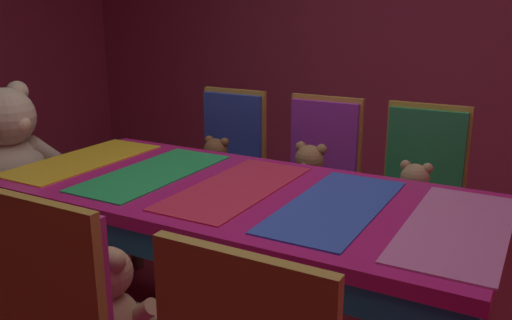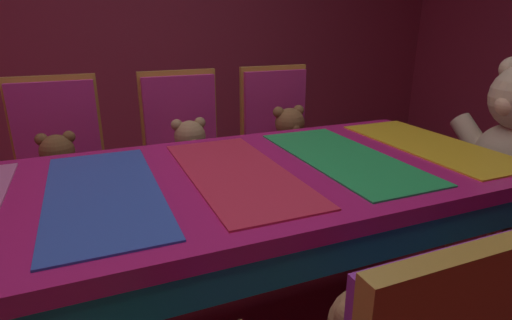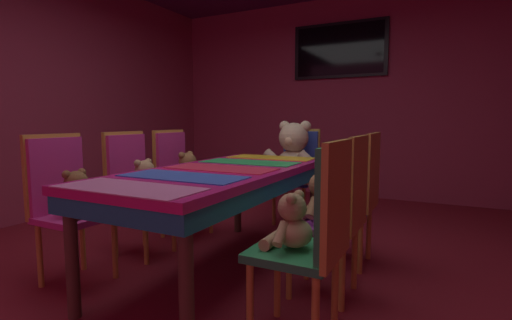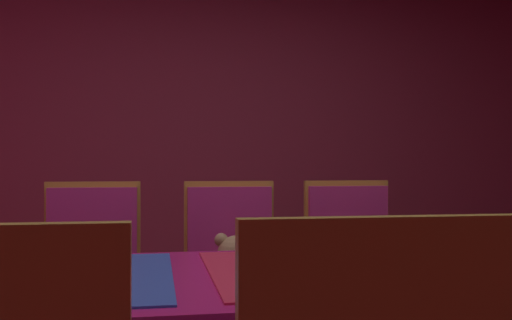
# 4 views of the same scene
# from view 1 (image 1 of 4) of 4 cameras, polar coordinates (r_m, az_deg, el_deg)

# --- Properties ---
(wall_right) EXTENTS (0.12, 6.40, 2.80)m
(wall_right) POSITION_cam_1_polar(r_m,az_deg,el_deg) (4.49, 15.77, 14.63)
(wall_right) COLOR #99334C
(wall_right) RESTS_ON ground_plane
(banquet_table) EXTENTS (0.90, 2.02, 0.75)m
(banquet_table) POSITION_cam_1_polar(r_m,az_deg,el_deg) (2.20, -2.08, -5.15)
(banquet_table) COLOR #C61E72
(banquet_table) RESTS_ON ground_plane
(teddy_left_1) EXTENTS (0.26, 0.33, 0.31)m
(teddy_left_1) POSITION_cam_1_polar(r_m,az_deg,el_deg) (1.73, -15.15, -14.10)
(teddy_left_1) COLOR tan
(teddy_left_1) RESTS_ON chair_left_1
(chair_right_0) EXTENTS (0.42, 0.41, 0.98)m
(chair_right_0) POSITION_cam_1_polar(r_m,az_deg,el_deg) (2.83, 16.99, -2.32)
(chair_right_0) COLOR #268C4C
(chair_right_0) RESTS_ON ground_plane
(teddy_right_0) EXTENTS (0.23, 0.29, 0.28)m
(teddy_right_0) POSITION_cam_1_polar(r_m,az_deg,el_deg) (2.70, 16.29, -3.53)
(teddy_right_0) COLOR tan
(teddy_right_0) RESTS_ON chair_right_0
(chair_right_1) EXTENTS (0.42, 0.41, 0.98)m
(chair_right_1) POSITION_cam_1_polar(r_m,az_deg,el_deg) (2.96, 6.72, -0.94)
(chair_right_1) COLOR purple
(chair_right_1) RESTS_ON ground_plane
(teddy_right_1) EXTENTS (0.25, 0.33, 0.31)m
(teddy_right_1) POSITION_cam_1_polar(r_m,az_deg,el_deg) (2.83, 5.59, -1.78)
(teddy_right_1) COLOR #9E7247
(teddy_right_1) RESTS_ON chair_right_1
(chair_right_2) EXTENTS (0.42, 0.41, 0.98)m
(chair_right_2) POSITION_cam_1_polar(r_m,az_deg,el_deg) (3.19, -2.92, 0.41)
(chair_right_2) COLOR #2D47B2
(chair_right_2) RESTS_ON ground_plane
(teddy_right_2) EXTENTS (0.23, 0.30, 0.28)m
(teddy_right_2) POSITION_cam_1_polar(r_m,az_deg,el_deg) (3.08, -4.33, -0.52)
(teddy_right_2) COLOR brown
(teddy_right_2) RESTS_ON chair_right_2
(king_teddy_bear) EXTENTS (0.65, 0.50, 0.61)m
(king_teddy_bear) POSITION_cam_1_polar(r_m,az_deg,el_deg) (3.10, -24.48, 0.85)
(king_teddy_bear) COLOR beige
(king_teddy_bear) RESTS_ON throne_chair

